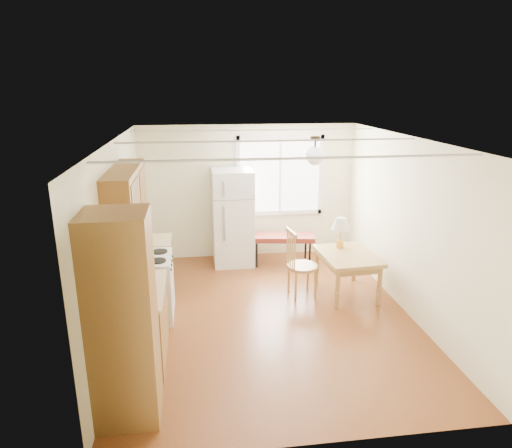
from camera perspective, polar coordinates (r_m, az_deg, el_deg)
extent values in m
cube|color=#5A2A12|center=(6.69, 1.60, -11.30)|extent=(4.60, 5.60, 0.12)
cube|color=white|center=(5.94, 1.80, 10.49)|extent=(4.60, 5.60, 0.12)
cube|color=#F9F6C7|center=(8.59, -1.00, 4.03)|extent=(4.60, 0.10, 2.50)
cube|color=#F9F6C7|center=(3.95, 7.68, -12.18)|extent=(4.60, 0.10, 2.50)
cube|color=#F9F6C7|center=(6.21, -16.84, -1.77)|extent=(0.10, 5.60, 2.50)
cube|color=#F9F6C7|center=(6.81, 18.55, -0.32)|extent=(0.10, 5.60, 2.50)
cube|color=brown|center=(4.56, -16.33, -11.44)|extent=(0.60, 0.60, 2.10)
cube|color=brown|center=(5.72, -14.39, -12.21)|extent=(0.60, 1.10, 0.86)
cube|color=tan|center=(5.52, -14.62, -8.11)|extent=(0.62, 1.14, 0.04)
cube|color=white|center=(6.64, -13.21, -7.68)|extent=(0.65, 0.76, 0.90)
cube|color=brown|center=(7.34, -12.88, -5.42)|extent=(0.60, 0.60, 0.86)
cube|color=brown|center=(5.88, -15.96, 3.36)|extent=(0.33, 1.60, 0.70)
cube|color=white|center=(8.60, 3.00, 6.06)|extent=(1.50, 0.02, 1.35)
cylinder|color=#312415|center=(6.48, 7.43, 10.54)|extent=(0.14, 0.14, 0.06)
cylinder|color=#312415|center=(6.49, 7.40, 9.66)|extent=(0.03, 0.03, 0.16)
sphere|color=white|center=(6.51, 7.35, 8.44)|extent=(0.26, 0.26, 0.26)
cube|color=white|center=(8.29, -2.92, 0.84)|extent=(0.72, 0.72, 1.75)
cube|color=gray|center=(7.84, -2.74, 3.01)|extent=(0.72, 0.02, 0.02)
cube|color=gray|center=(7.87, -4.01, 1.27)|extent=(0.03, 0.03, 1.05)
cube|color=maroon|center=(8.38, 3.27, -1.68)|extent=(1.22, 0.60, 0.09)
cylinder|color=black|center=(8.25, 0.08, -3.97)|extent=(0.04, 0.04, 0.45)
cylinder|color=black|center=(8.43, 6.75, -3.62)|extent=(0.04, 0.04, 0.45)
cylinder|color=black|center=(8.55, -0.22, -3.19)|extent=(0.04, 0.04, 0.45)
cylinder|color=black|center=(8.73, 6.22, -2.88)|extent=(0.04, 0.04, 0.45)
cube|color=olive|center=(7.22, 11.38, -3.91)|extent=(0.87, 1.12, 0.06)
cube|color=olive|center=(7.25, 11.35, -4.50)|extent=(0.77, 1.02, 0.10)
cylinder|color=olive|center=(6.83, 10.14, -8.11)|extent=(0.07, 0.07, 0.61)
cylinder|color=olive|center=(7.09, 15.17, -7.49)|extent=(0.07, 0.07, 0.61)
cylinder|color=olive|center=(7.63, 7.59, -5.26)|extent=(0.07, 0.07, 0.61)
cylinder|color=olive|center=(7.86, 12.18, -4.82)|extent=(0.07, 0.07, 0.61)
cylinder|color=olive|center=(7.11, 5.82, -5.30)|extent=(0.47, 0.47, 0.05)
cylinder|color=olive|center=(7.02, 4.99, -7.76)|extent=(0.04, 0.04, 0.49)
cylinder|color=olive|center=(7.13, 7.45, -7.44)|extent=(0.04, 0.04, 0.49)
cylinder|color=olive|center=(7.29, 4.11, -6.75)|extent=(0.04, 0.04, 0.49)
cylinder|color=olive|center=(7.40, 6.49, -6.46)|extent=(0.04, 0.04, 0.49)
cylinder|color=gold|center=(7.45, 10.42, -2.47)|extent=(0.13, 0.13, 0.11)
cylinder|color=gold|center=(7.41, 10.48, -1.36)|extent=(0.02, 0.02, 0.19)
cone|color=white|center=(7.35, 10.56, 0.06)|extent=(0.29, 0.29, 0.19)
cube|color=black|center=(5.26, -15.32, -8.74)|extent=(0.22, 0.25, 0.08)
cube|color=black|center=(5.10, -15.60, -7.36)|extent=(0.19, 0.09, 0.28)
cylinder|color=black|center=(5.26, -15.34, -7.54)|extent=(0.14, 0.14, 0.12)
cylinder|color=red|center=(5.90, -14.97, -5.44)|extent=(0.11, 0.11, 0.16)
sphere|color=red|center=(5.86, -15.05, -4.49)|extent=(0.05, 0.05, 0.05)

